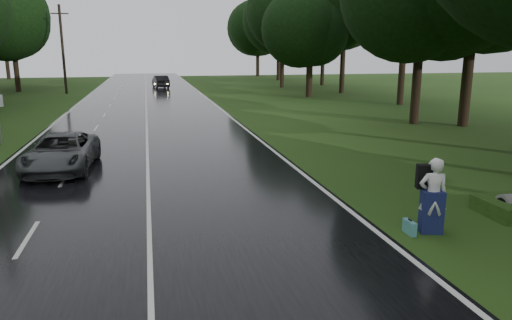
{
  "coord_description": "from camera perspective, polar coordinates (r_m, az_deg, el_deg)",
  "views": [
    {
      "loc": [
        0.13,
        -10.31,
        4.68
      ],
      "look_at": [
        3.56,
        4.86,
        1.1
      ],
      "focal_mm": 33.66,
      "sensor_mm": 36.0,
      "label": 1
    }
  ],
  "objects": [
    {
      "name": "tree_right_e",
      "position": [
        49.61,
        6.29,
        7.47
      ],
      "size": [
        7.38,
        7.38,
        11.53
      ],
      "primitive_type": null,
      "color": "black",
      "rests_on": "ground"
    },
    {
      "name": "grey_car",
      "position": [
        20.38,
        -22.11,
        0.88
      ],
      "size": [
        2.64,
        5.23,
        1.42
      ],
      "primitive_type": "imported",
      "rotation": [
        0.0,
        0.0,
        6.23
      ],
      "color": "#434648",
      "rests_on": "road"
    },
    {
      "name": "lane_center",
      "position": [
        30.66,
        -12.86,
        3.94
      ],
      "size": [
        0.12,
        140.0,
        0.01
      ],
      "primitive_type": "cube",
      "color": "silver",
      "rests_on": "road"
    },
    {
      "name": "tree_right_f",
      "position": [
        61.93,
        3.09,
        8.61
      ],
      "size": [
        10.43,
        10.43,
        16.3
      ],
      "primitive_type": null,
      "color": "black",
      "rests_on": "ground"
    },
    {
      "name": "road",
      "position": [
        30.66,
        -12.86,
        3.89
      ],
      "size": [
        12.0,
        140.0,
        0.04
      ],
      "primitive_type": "cube",
      "color": "black",
      "rests_on": "ground"
    },
    {
      "name": "far_car",
      "position": [
        62.12,
        -11.28,
        9.13
      ],
      "size": [
        2.14,
        4.74,
        1.51
      ],
      "primitive_type": "imported",
      "rotation": [
        0.0,
        0.0,
        3.26
      ],
      "color": "black",
      "rests_on": "road"
    },
    {
      "name": "tree_right_d",
      "position": [
        32.86,
        18.21,
        4.12
      ],
      "size": [
        9.36,
        9.36,
        14.62
      ],
      "primitive_type": null,
      "color": "black",
      "rests_on": "ground"
    },
    {
      "name": "road_sign_b",
      "position": [
        27.5,
        -27.99,
        1.63
      ],
      "size": [
        0.6,
        0.1,
        2.52
      ],
      "primitive_type": null,
      "color": "white",
      "rests_on": "ground"
    },
    {
      "name": "hitchhiker",
      "position": [
        13.26,
        20.2,
        -4.27
      ],
      "size": [
        0.84,
        0.79,
        2.01
      ],
      "color": "silver",
      "rests_on": "ground"
    },
    {
      "name": "utility_pole_far",
      "position": [
        57.0,
        -21.58,
        7.35
      ],
      "size": [
        1.8,
        0.28,
        9.37
      ],
      "primitive_type": null,
      "color": "black",
      "rests_on": "ground"
    },
    {
      "name": "suitcase",
      "position": [
        13.19,
        17.78,
        -7.63
      ],
      "size": [
        0.15,
        0.51,
        0.36
      ],
      "primitive_type": "cube",
      "rotation": [
        0.0,
        0.0,
        6.27
      ],
      "color": "teal",
      "rests_on": "ground"
    },
    {
      "name": "tree_left_f",
      "position": [
        61.77,
        -26.36,
        7.28
      ],
      "size": [
        8.9,
        8.9,
        13.91
      ],
      "primitive_type": null,
      "color": "black",
      "rests_on": "ground"
    },
    {
      "name": "ground",
      "position": [
        11.32,
        -12.49,
        -11.78
      ],
      "size": [
        160.0,
        160.0,
        0.0
      ],
      "primitive_type": "plane",
      "color": "#244213",
      "rests_on": "ground"
    }
  ]
}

